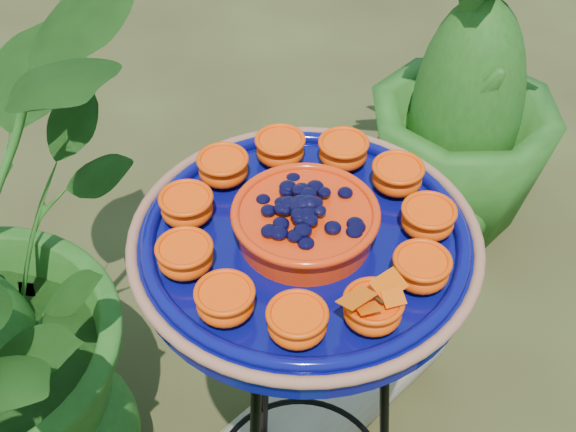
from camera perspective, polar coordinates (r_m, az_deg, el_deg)
name	(u,v)px	position (r m, az deg, el deg)	size (l,w,h in m)	color
tripod_stand	(302,403)	(1.30, 0.97, -13.15)	(0.32, 0.34, 0.85)	black
feeder_dish	(305,238)	(1.01, 1.22, -1.55)	(0.45, 0.45, 0.10)	#070957
driftwood_log	(327,400)	(1.80, 2.81, -12.94)	(0.20, 0.20, 0.59)	gray
shrub_back_right	(472,78)	(2.10, 12.95, 9.55)	(0.51, 0.51, 0.91)	#1E4713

